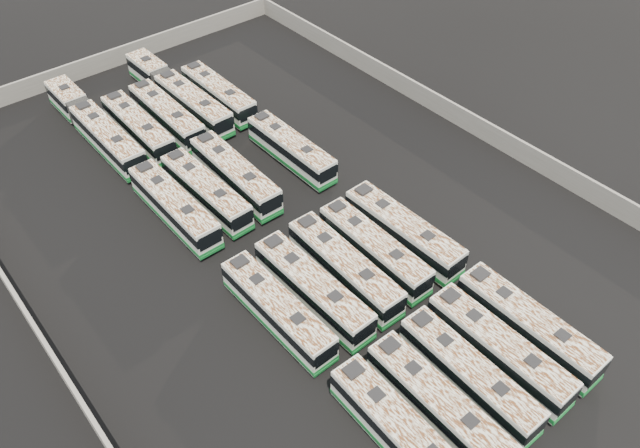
{
  "coord_description": "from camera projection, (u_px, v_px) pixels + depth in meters",
  "views": [
    {
      "loc": [
        -24.02,
        -30.87,
        37.79
      ],
      "look_at": [
        0.31,
        -1.73,
        1.6
      ],
      "focal_mm": 35.0,
      "sensor_mm": 36.0,
      "label": 1
    }
  ],
  "objects": [
    {
      "name": "ground",
      "position": [
        305.0,
        228.0,
        54.37
      ],
      "size": [
        140.0,
        140.0,
        0.0
      ],
      "primitive_type": "plane",
      "color": "black",
      "rests_on": "ground"
    },
    {
      "name": "perimeter_wall",
      "position": [
        304.0,
        219.0,
        53.61
      ],
      "size": [
        45.2,
        73.2,
        2.2
      ],
      "color": "slate",
      "rests_on": "ground"
    },
    {
      "name": "bus_front_far_left",
      "position": [
        402.0,
        434.0,
        38.72
      ],
      "size": [
        2.67,
        11.33,
        3.17
      ],
      "rotation": [
        0.0,
        0.0,
        -0.03
      ],
      "color": "white",
      "rests_on": "ground"
    },
    {
      "name": "bus_front_left",
      "position": [
        438.0,
        405.0,
        40.2
      ],
      "size": [
        2.49,
        11.17,
        3.14
      ],
      "rotation": [
        0.0,
        0.0,
        -0.01
      ],
      "color": "white",
      "rests_on": "ground"
    },
    {
      "name": "bus_front_center",
      "position": [
        469.0,
        375.0,
        41.83
      ],
      "size": [
        2.6,
        11.08,
        3.11
      ],
      "rotation": [
        0.0,
        0.0,
        -0.02
      ],
      "color": "white",
      "rests_on": "ground"
    },
    {
      "name": "bus_front_right",
      "position": [
        499.0,
        349.0,
        43.27
      ],
      "size": [
        2.4,
        11.3,
        3.18
      ],
      "rotation": [
        0.0,
        0.0,
        -0.0
      ],
      "color": "white",
      "rests_on": "ground"
    },
    {
      "name": "bus_front_far_right",
      "position": [
        528.0,
        325.0,
        44.76
      ],
      "size": [
        2.42,
        11.35,
        3.2
      ],
      "rotation": [
        0.0,
        0.0,
        -0.0
      ],
      "color": "white",
      "rests_on": "ground"
    },
    {
      "name": "bus_midfront_far_left",
      "position": [
        278.0,
        310.0,
        45.82
      ],
      "size": [
        2.45,
        11.11,
        3.12
      ],
      "rotation": [
        0.0,
        0.0,
        0.01
      ],
      "color": "white",
      "rests_on": "ground"
    },
    {
      "name": "bus_midfront_left",
      "position": [
        313.0,
        289.0,
        47.21
      ],
      "size": [
        2.61,
        11.5,
        3.23
      ],
      "rotation": [
        0.0,
        0.0,
        0.02
      ],
      "color": "white",
      "rests_on": "ground"
    },
    {
      "name": "bus_midfront_center",
      "position": [
        345.0,
        268.0,
        48.79
      ],
      "size": [
        2.7,
        11.51,
        3.23
      ],
      "rotation": [
        0.0,
        0.0,
        -0.02
      ],
      "color": "white",
      "rests_on": "ground"
    },
    {
      "name": "bus_midfront_right",
      "position": [
        374.0,
        249.0,
        50.32
      ],
      "size": [
        2.49,
        11.16,
        3.13
      ],
      "rotation": [
        0.0,
        0.0,
        -0.01
      ],
      "color": "white",
      "rests_on": "ground"
    },
    {
      "name": "bus_midfront_far_right",
      "position": [
        403.0,
        232.0,
        51.7
      ],
      "size": [
        2.71,
        11.61,
        3.25
      ],
      "rotation": [
        0.0,
        0.0,
        0.02
      ],
      "color": "white",
      "rests_on": "ground"
    },
    {
      "name": "bus_midback_far_left",
      "position": [
        175.0,
        207.0,
        53.95
      ],
      "size": [
        2.47,
        11.53,
        3.25
      ],
      "rotation": [
        0.0,
        0.0,
        0.0
      ],
      "color": "white",
      "rests_on": "ground"
    },
    {
      "name": "bus_midback_left",
      "position": [
        206.0,
        191.0,
        55.5
      ],
      "size": [
        2.65,
        11.19,
        3.13
      ],
      "rotation": [
        0.0,
        0.0,
        0.03
      ],
      "color": "white",
      "rests_on": "ground"
    },
    {
      "name": "bus_midback_center",
      "position": [
        235.0,
        175.0,
        57.09
      ],
      "size": [
        2.63,
        11.61,
        3.26
      ],
      "rotation": [
        0.0,
        0.0,
        -0.02
      ],
      "color": "white",
      "rests_on": "ground"
    },
    {
      "name": "bus_midback_far_right",
      "position": [
        291.0,
        149.0,
        60.04
      ],
      "size": [
        2.4,
        11.08,
        3.12
      ],
      "rotation": [
        0.0,
        0.0,
        0.01
      ],
      "color": "white",
      "rests_on": "ground"
    },
    {
      "name": "bus_back_far_left",
      "position": [
        94.0,
        125.0,
        62.84
      ],
      "size": [
        2.5,
        17.95,
        3.25
      ],
      "rotation": [
        0.0,
        0.0,
        0.0
      ],
      "color": "white",
      "rests_on": "ground"
    },
    {
      "name": "bus_back_left",
      "position": [
        138.0,
        127.0,
        62.59
      ],
      "size": [
        2.49,
        11.32,
        3.18
      ],
      "rotation": [
        0.0,
        0.0,
        -0.01
      ],
      "color": "white",
      "rests_on": "ground"
    },
    {
      "name": "bus_back_center",
      "position": [
        167.0,
        116.0,
        64.06
      ],
      "size": [
        2.52,
        11.55,
        3.25
      ],
      "rotation": [
        0.0,
        0.0,
        -0.01
      ],
      "color": "white",
      "rests_on": "ground"
    },
    {
      "name": "bus_back_right",
      "position": [
        178.0,
        93.0,
        67.26
      ],
      "size": [
        2.77,
        17.93,
        3.24
      ],
      "rotation": [
        0.0,
        0.0,
        0.02
      ],
      "color": "white",
      "rests_on": "ground"
    },
    {
      "name": "bus_back_far_right",
      "position": [
        219.0,
        94.0,
        67.15
      ],
      "size": [
        2.38,
        11.2,
        3.15
      ],
      "rotation": [
        0.0,
        0.0,
        0.0
      ],
      "color": "white",
      "rests_on": "ground"
    }
  ]
}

